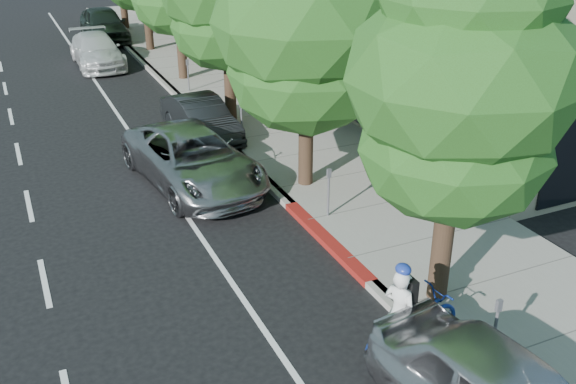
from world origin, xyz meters
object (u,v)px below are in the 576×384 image
bicycle (412,324)px  dark_suv_far (104,24)px  street_tree_0 (461,84)px  white_pickup (97,50)px  silver_suv (193,159)px  dark_sedan (201,118)px  cyclist (399,313)px  street_tree_1 (307,25)px  pedestrian (322,96)px

bicycle → dark_suv_far: 28.63m
street_tree_0 → white_pickup: bearing=97.5°
silver_suv → dark_sedan: 3.75m
cyclist → street_tree_1: bearing=-34.8°
silver_suv → white_pickup: (-0.17, 14.72, -0.04)m
street_tree_0 → white_pickup: 22.72m
white_pickup → dark_sedan: bearing=-82.5°
street_tree_0 → cyclist: 4.09m
street_tree_0 → silver_suv: bearing=110.1°
pedestrian → silver_suv: bearing=32.5°
street_tree_0 → dark_sedan: bearing=97.3°
white_pickup → street_tree_0: bearing=-82.6°
street_tree_1 → pedestrian: street_tree_1 is taller
cyclist → silver_suv: cyclist is taller
street_tree_1 → dark_sedan: bearing=105.7°
dark_suv_far → pedestrian: size_ratio=2.75×
cyclist → white_pickup: size_ratio=0.35×
cyclist → pedestrian: bearing=-42.8°
street_tree_1 → bicycle: 8.12m
silver_suv → dark_suv_far: bearing=79.7°
street_tree_0 → bicycle: bearing=-142.4°
street_tree_1 → silver_suv: bearing=151.3°
street_tree_0 → street_tree_1: size_ratio=0.98×
cyclist → dark_suv_far: 28.63m
dark_suv_far → dark_sedan: bearing=-88.9°
street_tree_0 → cyclist: bearing=-148.0°
silver_suv → dark_suv_far: (1.12, 20.13, 0.13)m
street_tree_1 → pedestrian: size_ratio=3.87×
silver_suv → pedestrian: size_ratio=2.89×
street_tree_1 → white_pickup: street_tree_1 is taller
dark_sedan → white_pickup: 11.32m
white_pickup → pedestrian: (5.65, -11.84, 0.38)m
dark_sedan → street_tree_0: bearing=-87.3°
street_tree_1 → cyclist: 8.03m
street_tree_0 → dark_suv_far: size_ratio=1.38×
bicycle → dark_sedan: dark_sedan is taller
silver_suv → white_pickup: 14.72m
street_tree_0 → dark_sedan: street_tree_0 is taller
street_tree_0 → silver_suv: street_tree_0 is taller
silver_suv → dark_sedan: (1.33, 3.50, -0.09)m
dark_sedan → white_pickup: (-1.50, 11.22, 0.05)m
cyclist → dark_sedan: 12.00m
cyclist → bicycle: size_ratio=0.83×
street_tree_0 → bicycle: street_tree_0 is taller
street_tree_0 → cyclist: size_ratio=4.14×
street_tree_1 → street_tree_0: bearing=-90.0°
bicycle → silver_suv: (-1.44, 8.50, 0.22)m
white_pickup → pedestrian: size_ratio=2.62×
bicycle → pedestrian: 12.09m
dark_sedan → silver_suv: bearing=-115.5°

